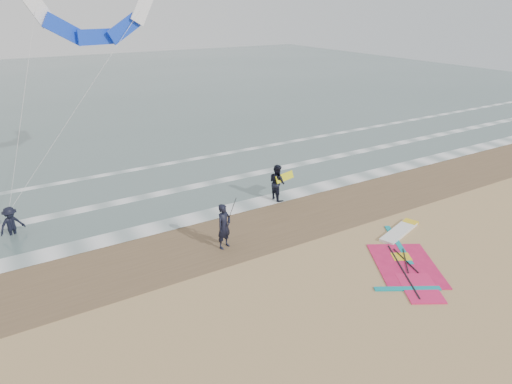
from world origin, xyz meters
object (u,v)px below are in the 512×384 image
windsurf_rig (405,255)px  person_walking (277,182)px  person_standing (224,226)px  person_wading (10,218)px  surf_kite (94,22)px

windsurf_rig → person_walking: person_walking is taller
windsurf_rig → person_standing: bearing=143.0°
person_wading → surf_kite: surf_kite is taller
person_standing → person_wading: 9.58m
person_standing → surf_kite: 12.05m
surf_kite → windsurf_rig: bearing=-58.7°
person_walking → person_wading: person_walking is taller
person_standing → surf_kite: surf_kite is taller
windsurf_rig → person_wading: bearing=142.6°
windsurf_rig → surf_kite: surf_kite is taller
person_wading → surf_kite: 10.07m
windsurf_rig → surf_kite: (-8.17, 13.45, 8.75)m
person_standing → surf_kite: (-2.17, 8.93, 7.80)m
person_walking → surf_kite: (-6.90, 5.85, 7.82)m
person_wading → person_standing: bearing=-60.9°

